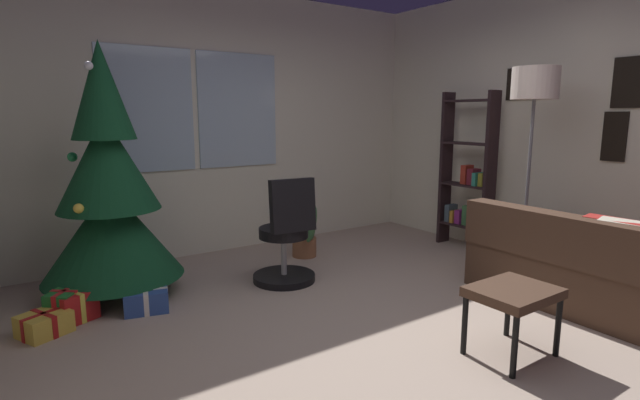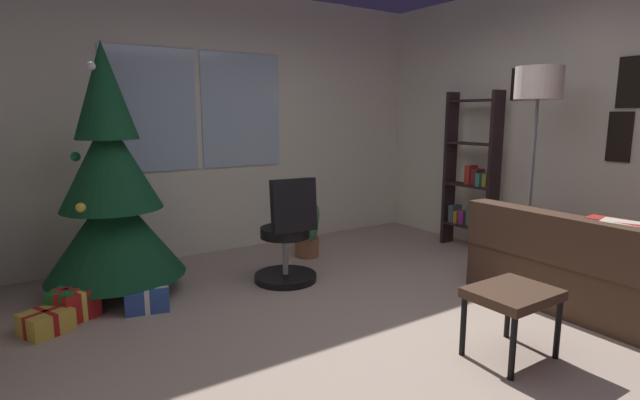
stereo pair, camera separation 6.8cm
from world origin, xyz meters
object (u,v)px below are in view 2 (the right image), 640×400
object	(u,v)px
holiday_tree	(112,195)
gift_box_blue	(147,299)
footstool	(512,298)
floor_lamp	(538,96)
bookshelf	(471,180)
gift_box_gold	(46,322)
gift_box_green	(67,304)
office_chair	(288,242)
potted_plant	(308,235)
gift_box_red	(75,304)

from	to	relation	value
holiday_tree	gift_box_blue	size ratio (longest dim) A/B	6.93
footstool	floor_lamp	world-z (taller)	floor_lamp
holiday_tree	bookshelf	size ratio (longest dim) A/B	1.46
gift_box_gold	footstool	bearing A→B (deg)	-39.93
gift_box_green	floor_lamp	size ratio (longest dim) A/B	0.16
office_chair	gift_box_blue	bearing A→B (deg)	177.07
gift_box_gold	office_chair	world-z (taller)	office_chair
gift_box_gold	office_chair	xyz separation A→B (m)	(1.89, -0.04, 0.29)
footstool	potted_plant	size ratio (longest dim) A/B	0.86
footstool	gift_box_blue	world-z (taller)	footstool
gift_box_green	gift_box_gold	size ratio (longest dim) A/B	0.83
holiday_tree	gift_box_gold	distance (m)	1.08
holiday_tree	gift_box_gold	size ratio (longest dim) A/B	6.87
office_chair	gift_box_gold	bearing A→B (deg)	178.76
holiday_tree	bookshelf	world-z (taller)	holiday_tree
footstool	floor_lamp	distance (m)	2.12
gift_box_red	gift_box_blue	bearing A→B (deg)	-15.24
footstool	office_chair	xyz separation A→B (m)	(-0.47, 1.93, -0.01)
gift_box_red	bookshelf	distance (m)	4.01
holiday_tree	floor_lamp	bearing A→B (deg)	-26.44
potted_plant	office_chair	bearing A→B (deg)	-135.17
gift_box_blue	bookshelf	bearing A→B (deg)	-3.32
gift_box_blue	potted_plant	size ratio (longest dim) A/B	0.61
bookshelf	potted_plant	bearing A→B (deg)	157.06
gift_box_green	floor_lamp	xyz separation A→B (m)	(3.67, -1.27, 1.53)
footstool	potted_plant	distance (m)	2.51
gift_box_red	floor_lamp	xyz separation A→B (m)	(3.62, -1.26, 1.54)
holiday_tree	potted_plant	xyz separation A→B (m)	(1.90, 0.02, -0.60)
footstool	holiday_tree	xyz separation A→B (m)	(-1.79, 2.49, 0.46)
potted_plant	floor_lamp	bearing A→B (deg)	-50.39
gift_box_blue	floor_lamp	bearing A→B (deg)	-19.74
holiday_tree	floor_lamp	size ratio (longest dim) A/B	1.33
gift_box_green	footstool	bearing A→B (deg)	-44.07
footstool	gift_box_gold	distance (m)	3.09
footstool	bookshelf	world-z (taller)	bookshelf
gift_box_blue	holiday_tree	bearing A→B (deg)	102.75
gift_box_red	bookshelf	xyz separation A→B (m)	(3.95, -0.33, 0.66)
bookshelf	potted_plant	xyz separation A→B (m)	(-1.68, 0.71, -0.53)
office_chair	potted_plant	world-z (taller)	office_chair
floor_lamp	office_chair	bearing A→B (deg)	151.12
gift_box_red	bookshelf	size ratio (longest dim) A/B	0.20
gift_box_gold	gift_box_blue	world-z (taller)	gift_box_blue
gift_box_blue	bookshelf	size ratio (longest dim) A/B	0.21
holiday_tree	gift_box_blue	world-z (taller)	holiday_tree
gift_box_green	bookshelf	size ratio (longest dim) A/B	0.18
potted_plant	bookshelf	bearing A→B (deg)	-22.94
gift_box_red	potted_plant	distance (m)	2.30
gift_box_gold	gift_box_blue	size ratio (longest dim) A/B	1.01
gift_box_gold	floor_lamp	size ratio (longest dim) A/B	0.19
holiday_tree	office_chair	bearing A→B (deg)	-22.69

